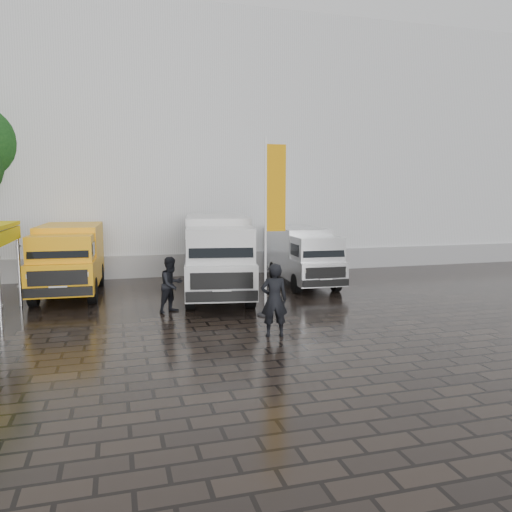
{
  "coord_description": "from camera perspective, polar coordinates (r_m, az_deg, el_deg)",
  "views": [
    {
      "loc": [
        -4.8,
        -14.51,
        3.73
      ],
      "look_at": [
        -0.08,
        2.2,
        1.54
      ],
      "focal_mm": 35.0,
      "sensor_mm": 36.0,
      "label": 1
    }
  ],
  "objects": [
    {
      "name": "person_front",
      "position": [
        13.04,
        2.09,
        -5.04
      ],
      "size": [
        0.77,
        0.57,
        1.94
      ],
      "primitive_type": "imported",
      "rotation": [
        0.0,
        0.0,
        2.98
      ],
      "color": "black",
      "rests_on": "ground"
    },
    {
      "name": "wheelie_bin",
      "position": [
        23.99,
        6.06,
        -0.65
      ],
      "size": [
        0.64,
        0.64,
        0.95
      ],
      "primitive_type": "cube",
      "rotation": [
        0.0,
        0.0,
        0.13
      ],
      "color": "black",
      "rests_on": "ground"
    },
    {
      "name": "exhibition_hall",
      "position": [
        31.34,
        -3.26,
        11.33
      ],
      "size": [
        44.0,
        16.0,
        12.0
      ],
      "primitive_type": "cube",
      "color": "silver",
      "rests_on": "ground"
    },
    {
      "name": "person_tent",
      "position": [
        15.89,
        -9.64,
        -3.25
      ],
      "size": [
        1.08,
        1.04,
        1.76
      ],
      "primitive_type": "imported",
      "rotation": [
        0.0,
        0.0,
        0.63
      ],
      "color": "black",
      "rests_on": "ground"
    },
    {
      "name": "van_white",
      "position": [
        18.2,
        -4.39,
        -0.06
      ],
      "size": [
        3.27,
        6.92,
        2.88
      ],
      "primitive_type": null,
      "rotation": [
        0.0,
        0.0,
        -0.16
      ],
      "color": "silver",
      "rests_on": "ground"
    },
    {
      "name": "van_silver",
      "position": [
        20.48,
        5.35,
        -0.06
      ],
      "size": [
        2.06,
        5.43,
        2.31
      ],
      "primitive_type": null,
      "rotation": [
        0.0,
        0.0,
        -0.05
      ],
      "color": "silver",
      "rests_on": "ground"
    },
    {
      "name": "ground",
      "position": [
        15.73,
        2.47,
        -6.54
      ],
      "size": [
        120.0,
        120.0,
        0.0
      ],
      "primitive_type": "plane",
      "color": "black",
      "rests_on": "ground"
    },
    {
      "name": "van_yellow",
      "position": [
        19.58,
        -20.59,
        -0.48
      ],
      "size": [
        2.34,
        5.6,
        2.55
      ],
      "primitive_type": null,
      "rotation": [
        0.0,
        0.0,
        -0.04
      ],
      "color": "#FFA80D",
      "rests_on": "ground"
    },
    {
      "name": "flagpole",
      "position": [
        15.06,
        1.78,
        4.55
      ],
      "size": [
        0.88,
        0.5,
        5.39
      ],
      "color": "black",
      "rests_on": "ground"
    },
    {
      "name": "hall_plinth",
      "position": [
        23.69,
        1.06,
        -0.65
      ],
      "size": [
        44.0,
        0.15,
        1.0
      ],
      "primitive_type": "cube",
      "color": "gray",
      "rests_on": "ground"
    }
  ]
}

